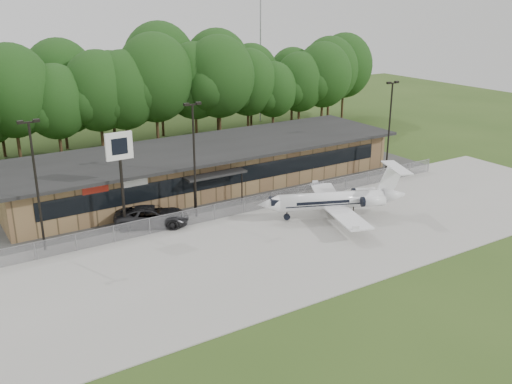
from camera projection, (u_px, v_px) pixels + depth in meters
ground at (367, 277)px, 39.86m from camera, size 160.00×160.00×0.00m
apron at (299, 237)px, 46.24m from camera, size 64.00×18.00×0.08m
parking_lot at (229, 197)px, 55.42m from camera, size 50.00×9.00×0.06m
terminal at (207, 165)px, 58.26m from camera, size 41.00×11.65×4.30m
fence at (253, 204)px, 51.58m from camera, size 46.00×0.04×1.52m
treeline at (138, 90)px, 70.94m from camera, size 72.00×12.00×15.00m
radio_mast at (260, 39)px, 85.23m from camera, size 0.20×0.20×25.00m
light_pole_left at (36, 177)px, 41.98m from camera, size 1.55×0.30×10.23m
light_pole_mid at (194, 152)px, 48.55m from camera, size 1.55×0.30×10.23m
light_pole_right at (390, 122)px, 60.19m from camera, size 1.55×0.30×10.23m
business_jet at (337, 201)px, 49.85m from camera, size 13.18×11.77×4.53m
suv at (152, 216)px, 48.36m from camera, size 6.90×5.38×1.74m
pole_sign at (120, 157)px, 45.39m from camera, size 2.22×0.31×8.44m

